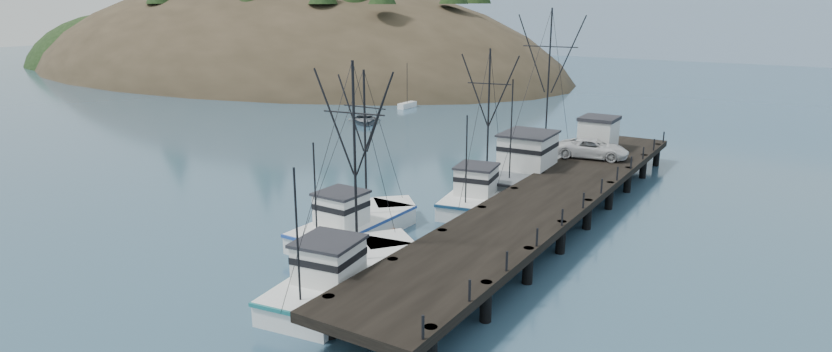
# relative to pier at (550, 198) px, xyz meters

# --- Properties ---
(ground) EXTENTS (400.00, 400.00, 0.00)m
(ground) POSITION_rel_pier_xyz_m (-14.00, -16.00, -1.69)
(ground) COLOR #2F4F68
(ground) RESTS_ON ground
(pier) EXTENTS (6.00, 44.00, 2.00)m
(pier) POSITION_rel_pier_xyz_m (0.00, 0.00, 0.00)
(pier) COLOR black
(pier) RESTS_ON ground
(headland) EXTENTS (134.80, 78.00, 51.00)m
(headland) POSITION_rel_pier_xyz_m (-88.95, 62.61, -6.24)
(headland) COLOR #382D1E
(headland) RESTS_ON ground
(distant_ridge) EXTENTS (360.00, 40.00, 26.00)m
(distant_ridge) POSITION_rel_pier_xyz_m (-4.00, 154.00, -1.69)
(distant_ridge) COLOR #9EB2C6
(distant_ridge) RESTS_ON ground
(distant_ridge_far) EXTENTS (180.00, 25.00, 18.00)m
(distant_ridge_far) POSITION_rel_pier_xyz_m (-54.00, 169.00, -1.69)
(distant_ridge_far) COLOR silver
(distant_ridge_far) RESTS_ON ground
(moored_sailboats) EXTENTS (13.51, 16.45, 6.35)m
(moored_sailboats) POSITION_rel_pier_xyz_m (-40.47, 42.22, -1.36)
(moored_sailboats) COLOR white
(moored_sailboats) RESTS_ON ground
(trawler_near) EXTENTS (5.21, 12.02, 12.01)m
(trawler_near) POSITION_rel_pier_xyz_m (-5.03, -15.62, -0.87)
(trawler_near) COLOR white
(trawler_near) RESTS_ON ground
(trawler_mid) EXTENTS (3.82, 10.77, 10.78)m
(trawler_mid) POSITION_rel_pier_xyz_m (-9.35, -9.01, -0.87)
(trawler_mid) COLOR white
(trawler_mid) RESTS_ON ground
(trawler_far) EXTENTS (5.22, 11.39, 11.57)m
(trawler_far) POSITION_rel_pier_xyz_m (-5.66, 1.26, -0.87)
(trawler_far) COLOR white
(trawler_far) RESTS_ON ground
(work_vessel) EXTENTS (5.76, 17.39, 14.30)m
(work_vessel) POSITION_rel_pier_xyz_m (-4.45, 8.88, -0.46)
(work_vessel) COLOR slate
(work_vessel) RESTS_ON ground
(pier_shed) EXTENTS (3.00, 3.20, 2.80)m
(pier_shed) POSITION_rel_pier_xyz_m (-1.50, 15.37, 1.73)
(pier_shed) COLOR silver
(pier_shed) RESTS_ON pier
(pickup_truck) EXTENTS (6.01, 3.46, 1.58)m
(pickup_truck) POSITION_rel_pier_xyz_m (-0.78, 11.64, 1.10)
(pickup_truck) COLOR silver
(pickup_truck) RESTS_ON pier
(motorboat) EXTENTS (6.89, 7.21, 1.22)m
(motorboat) POSITION_rel_pier_xyz_m (-32.52, 23.13, -1.69)
(motorboat) COLOR slate
(motorboat) RESTS_ON ground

